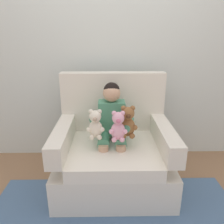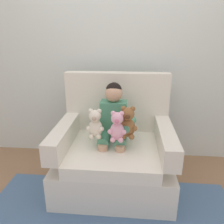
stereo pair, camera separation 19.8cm
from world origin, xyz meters
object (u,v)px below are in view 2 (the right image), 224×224
object	(u,v)px
armchair	(115,153)
seated_child	(113,121)
plush_cream	(95,124)
plush_brown	(128,123)
plush_pink	(117,127)

from	to	relation	value
armchair	seated_child	distance (m)	0.34
armchair	plush_cream	distance (m)	0.42
plush_brown	seated_child	bearing A→B (deg)	146.90
plush_pink	plush_cream	bearing A→B (deg)	-177.25
armchair	plush_cream	world-z (taller)	armchair
armchair	seated_child	size ratio (longest dim) A/B	1.34
seated_child	armchair	bearing A→B (deg)	-47.31
seated_child	plush_pink	distance (m)	0.21
plush_brown	armchair	bearing A→B (deg)	148.09
plush_cream	armchair	bearing A→B (deg)	15.93
plush_pink	plush_cream	xyz separation A→B (m)	(-0.20, 0.05, -0.00)
armchair	plush_pink	bearing A→B (deg)	-79.03
plush_brown	plush_cream	bearing A→B (deg)	-166.80
seated_child	plush_pink	xyz separation A→B (m)	(0.05, -0.20, 0.03)
seated_child	plush_brown	distance (m)	0.20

